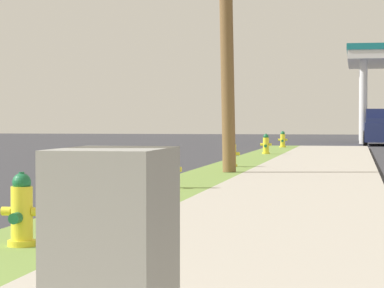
# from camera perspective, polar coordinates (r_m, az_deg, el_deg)

# --- Properties ---
(fire_hydrant_nearest) EXTENTS (0.42, 0.37, 0.74)m
(fire_hydrant_nearest) POSITION_cam_1_polar(r_m,az_deg,el_deg) (9.14, -10.81, -4.39)
(fire_hydrant_nearest) COLOR yellow
(fire_hydrant_nearest) RESTS_ON grass_verge
(fire_hydrant_second) EXTENTS (0.42, 0.38, 0.74)m
(fire_hydrant_second) POSITION_cam_1_polar(r_m,az_deg,el_deg) (16.58, -1.39, -1.69)
(fire_hydrant_second) COLOR yellow
(fire_hydrant_second) RESTS_ON grass_verge
(fire_hydrant_third) EXTENTS (0.42, 0.37, 0.74)m
(fire_hydrant_third) POSITION_cam_1_polar(r_m,az_deg,el_deg) (24.05, 2.57, -0.68)
(fire_hydrant_third) COLOR yellow
(fire_hydrant_third) RESTS_ON grass_verge
(fire_hydrant_fourth) EXTENTS (0.42, 0.37, 0.74)m
(fire_hydrant_fourth) POSITION_cam_1_polar(r_m,az_deg,el_deg) (32.99, 4.74, -0.07)
(fire_hydrant_fourth) COLOR yellow
(fire_hydrant_fourth) RESTS_ON grass_verge
(fire_hydrant_fifth) EXTENTS (0.42, 0.38, 0.74)m
(fire_hydrant_fifth) POSITION_cam_1_polar(r_m,az_deg,el_deg) (40.79, 5.81, 0.24)
(fire_hydrant_fifth) COLOR yellow
(fire_hydrant_fifth) RESTS_ON grass_verge
(utility_cabinet) EXTENTS (0.53, 0.77, 1.14)m
(utility_cabinet) POSITION_cam_1_polar(r_m,az_deg,el_deg) (4.08, -5.03, -8.93)
(utility_cabinet) COLOR slate
(utility_cabinet) RESTS_ON sidewalk_slab
(truck_navy_at_forecourt) EXTENTS (2.16, 5.42, 1.97)m
(truck_navy_at_forecourt) POSITION_cam_1_polar(r_m,az_deg,el_deg) (49.32, 12.10, 0.99)
(truck_navy_at_forecourt) COLOR navy
(truck_navy_at_forecourt) RESTS_ON ground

